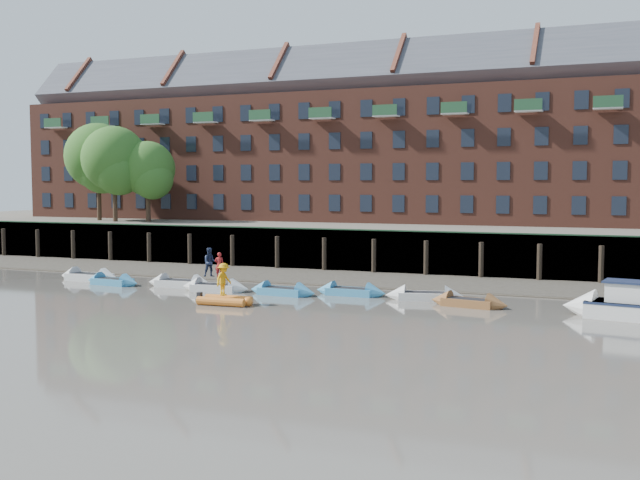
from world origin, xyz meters
The scene contains 20 objects.
ground centered at (0.00, 0.00, 0.00)m, with size 220.00×220.00×0.00m, color #625C54.
foreshore centered at (0.00, 18.00, 0.00)m, with size 110.00×8.00×0.50m, color #3D382F.
mud_band centered at (0.00, 14.60, 0.00)m, with size 110.00×1.60×0.10m, color #4C4336.
river_wall centered at (0.00, 22.38, 1.59)m, with size 110.00×1.23×3.30m.
bank_terrace centered at (0.00, 36.00, 1.60)m, with size 110.00×28.00×3.20m, color #5E594D.
apartment_terrace centered at (0.00, 36.99, 12.82)m, with size 80.60×15.56×20.98m.
tree_cluster centered at (-25.62, 27.35, 9.00)m, with size 11.76×7.74×9.40m.
rowboat_0 centered at (-15.18, 10.47, 0.26)m, with size 5.04×1.64×1.45m.
rowboat_1 centered at (-12.33, 9.27, 0.22)m, with size 4.39×1.62×1.25m.
rowboat_2 centered at (-7.50, 9.97, 0.24)m, with size 4.76×1.46×1.37m.
rowboat_3 centered at (-4.42, 9.18, 0.23)m, with size 4.61×1.64×1.31m.
rowboat_4 centered at (0.14, 9.33, 0.23)m, with size 4.52×1.62×1.29m.
rowboat_5 centered at (4.05, 10.73, 0.23)m, with size 4.47×1.38×1.29m.
rowboat_6 centered at (8.66, 10.61, 0.24)m, with size 4.77×2.21×1.33m.
rowboat_7 centered at (11.47, 9.19, 0.23)m, with size 4.54×1.99×1.27m.
rib_tender centered at (-1.19, 4.83, 0.24)m, with size 3.15×1.57×0.54m.
motor_launch centered at (18.96, 8.45, 0.62)m, with size 6.16×2.87×2.44m.
person_rower_a centered at (-4.12, 9.21, 1.68)m, with size 0.58×0.38×1.59m, color maroon.
person_rower_b centered at (-4.82, 9.30, 1.81)m, with size 0.90×0.70×1.85m, color #19233F.
person_rib_crew centered at (-1.40, 4.86, 1.41)m, with size 1.17×0.67×1.82m, color orange.
Camera 1 is at (18.96, -31.61, 6.73)m, focal length 42.00 mm.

